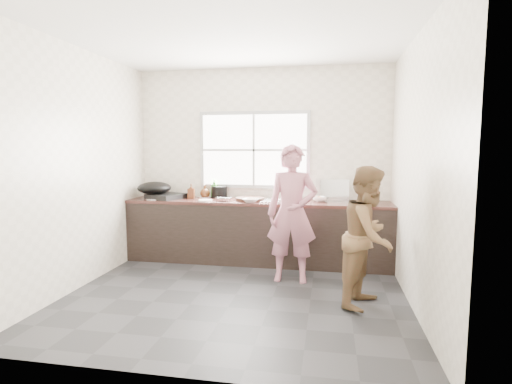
% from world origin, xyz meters
% --- Properties ---
extents(floor, '(3.60, 3.20, 0.01)m').
position_xyz_m(floor, '(0.00, 0.00, -0.01)').
color(floor, '#27272A').
rests_on(floor, ground).
extents(ceiling, '(3.60, 3.20, 0.01)m').
position_xyz_m(ceiling, '(0.00, 0.00, 2.71)').
color(ceiling, silver).
rests_on(ceiling, wall_back).
extents(wall_back, '(3.60, 0.01, 2.70)m').
position_xyz_m(wall_back, '(0.00, 1.60, 1.35)').
color(wall_back, beige).
rests_on(wall_back, ground).
extents(wall_left, '(0.01, 3.20, 2.70)m').
position_xyz_m(wall_left, '(-1.80, 0.00, 1.35)').
color(wall_left, silver).
rests_on(wall_left, ground).
extents(wall_right, '(0.01, 3.20, 2.70)m').
position_xyz_m(wall_right, '(1.80, 0.00, 1.35)').
color(wall_right, beige).
rests_on(wall_right, ground).
extents(wall_front, '(3.60, 0.01, 2.70)m').
position_xyz_m(wall_front, '(0.00, -1.60, 1.35)').
color(wall_front, beige).
rests_on(wall_front, ground).
extents(cabinet, '(3.60, 0.62, 0.82)m').
position_xyz_m(cabinet, '(0.00, 1.29, 0.41)').
color(cabinet, black).
rests_on(cabinet, floor).
extents(countertop, '(3.60, 0.64, 0.04)m').
position_xyz_m(countertop, '(0.00, 1.29, 0.84)').
color(countertop, '#341A15').
rests_on(countertop, cabinet).
extents(sink, '(0.55, 0.45, 0.02)m').
position_xyz_m(sink, '(0.35, 1.29, 0.86)').
color(sink, silver).
rests_on(sink, countertop).
extents(faucet, '(0.02, 0.02, 0.30)m').
position_xyz_m(faucet, '(0.35, 1.49, 1.01)').
color(faucet, silver).
rests_on(faucet, countertop).
extents(window_frame, '(1.60, 0.05, 1.10)m').
position_xyz_m(window_frame, '(-0.10, 1.59, 1.55)').
color(window_frame, '#9EA0A5').
rests_on(window_frame, wall_back).
extents(window_glazing, '(1.50, 0.01, 1.00)m').
position_xyz_m(window_glazing, '(-0.10, 1.57, 1.55)').
color(window_glazing, white).
rests_on(window_glazing, window_frame).
extents(woman, '(0.56, 0.38, 1.52)m').
position_xyz_m(woman, '(0.55, 0.58, 0.76)').
color(woman, '#B66D7F').
rests_on(woman, floor).
extents(person_side, '(0.76, 0.84, 1.41)m').
position_xyz_m(person_side, '(1.37, -0.02, 0.70)').
color(person_side, brown).
rests_on(person_side, floor).
extents(cutting_board, '(0.49, 0.49, 0.04)m').
position_xyz_m(cutting_board, '(-0.10, 1.29, 0.88)').
color(cutting_board, black).
rests_on(cutting_board, countertop).
extents(cleaver, '(0.20, 0.11, 0.01)m').
position_xyz_m(cleaver, '(-0.44, 1.17, 0.90)').
color(cleaver, silver).
rests_on(cleaver, cutting_board).
extents(bowl_mince, '(0.24, 0.24, 0.05)m').
position_xyz_m(bowl_mince, '(-0.05, 1.09, 0.89)').
color(bowl_mince, silver).
rests_on(bowl_mince, countertop).
extents(bowl_crabs, '(0.22, 0.22, 0.06)m').
position_xyz_m(bowl_crabs, '(0.85, 1.35, 0.89)').
color(bowl_crabs, white).
rests_on(bowl_crabs, countertop).
extents(bowl_held, '(0.24, 0.24, 0.07)m').
position_xyz_m(bowl_held, '(0.40, 1.08, 0.89)').
color(bowl_held, white).
rests_on(bowl_held, countertop).
extents(black_pot, '(0.25, 0.25, 0.16)m').
position_xyz_m(black_pot, '(-0.60, 1.52, 0.94)').
color(black_pot, black).
rests_on(black_pot, countertop).
extents(plate_food, '(0.20, 0.20, 0.02)m').
position_xyz_m(plate_food, '(-0.69, 1.13, 0.87)').
color(plate_food, white).
rests_on(plate_food, countertop).
extents(bottle_green, '(0.13, 0.13, 0.27)m').
position_xyz_m(bottle_green, '(-0.68, 1.52, 1.00)').
color(bottle_green, '#367727').
rests_on(bottle_green, countertop).
extents(bottle_brown_tall, '(0.09, 0.10, 0.19)m').
position_xyz_m(bottle_brown_tall, '(-0.98, 1.36, 0.95)').
color(bottle_brown_tall, '#502814').
rests_on(bottle_brown_tall, countertop).
extents(bottle_brown_short, '(0.16, 0.16, 0.17)m').
position_xyz_m(bottle_brown_short, '(-0.81, 1.48, 0.94)').
color(bottle_brown_short, '#492712').
rests_on(bottle_brown_short, countertop).
extents(glass_jar, '(0.09, 0.09, 0.10)m').
position_xyz_m(glass_jar, '(-0.80, 1.52, 0.91)').
color(glass_jar, silver).
rests_on(glass_jar, countertop).
extents(burner, '(0.59, 0.59, 0.07)m').
position_xyz_m(burner, '(-1.32, 1.28, 0.89)').
color(burner, black).
rests_on(burner, countertop).
extents(wok, '(0.47, 0.47, 0.18)m').
position_xyz_m(wok, '(-1.49, 1.26, 1.01)').
color(wok, black).
rests_on(wok, burner).
extents(dish_rack, '(0.46, 0.37, 0.30)m').
position_xyz_m(dish_rack, '(1.01, 1.52, 1.01)').
color(dish_rack, silver).
rests_on(dish_rack, countertop).
extents(pot_lid_left, '(0.27, 0.27, 0.01)m').
position_xyz_m(pot_lid_left, '(-1.45, 1.17, 0.87)').
color(pot_lid_left, silver).
rests_on(pot_lid_left, countertop).
extents(pot_lid_right, '(0.27, 0.27, 0.01)m').
position_xyz_m(pot_lid_right, '(-0.82, 1.51, 0.87)').
color(pot_lid_right, silver).
rests_on(pot_lid_right, countertop).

